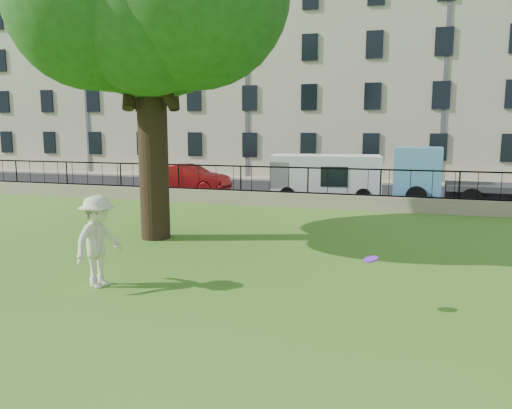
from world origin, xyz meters
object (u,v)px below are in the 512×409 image
(red_sedan, at_px, (188,179))
(blue_truck, at_px, (466,177))
(frisbee, at_px, (371,259))
(man, at_px, (98,241))
(white_van, at_px, (325,178))

(red_sedan, xyz_separation_m, blue_truck, (13.38, -0.63, 0.53))
(frisbee, bearing_deg, blue_truck, 77.07)
(blue_truck, bearing_deg, frisbee, -99.82)
(man, distance_m, red_sedan, 15.37)
(frisbee, bearing_deg, man, -178.21)
(man, relative_size, frisbee, 7.46)
(frisbee, xyz_separation_m, white_van, (-2.92, 13.91, 0.04))
(man, height_order, red_sedan, man)
(frisbee, relative_size, red_sedan, 0.06)
(man, xyz_separation_m, white_van, (2.83, 14.09, 0.04))
(frisbee, xyz_separation_m, red_sedan, (-10.19, 14.54, -0.28))
(frisbee, height_order, white_van, white_van)
(man, xyz_separation_m, blue_truck, (8.95, 14.09, 0.25))
(man, relative_size, blue_truck, 0.34)
(man, height_order, white_van, white_van)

